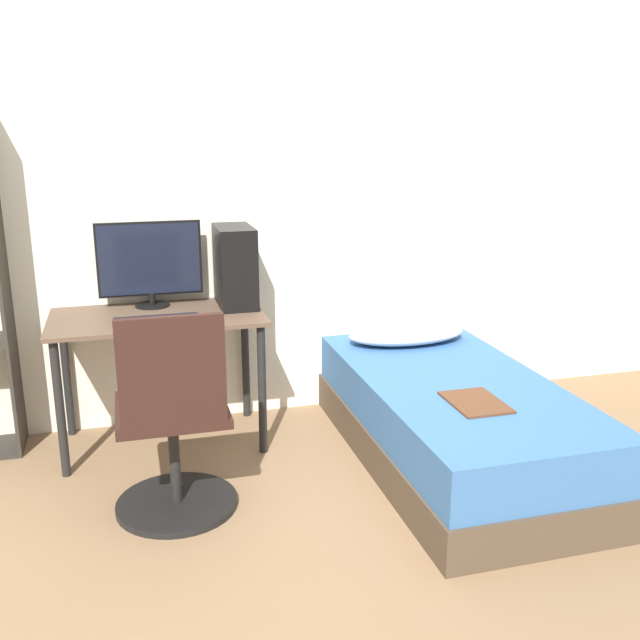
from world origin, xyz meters
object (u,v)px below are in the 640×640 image
object	(u,v)px
office_chair	(174,436)
bed	(454,421)
keyboard	(157,319)
pc_tower	(235,266)
monitor	(150,262)

from	to	relation	value
office_chair	bed	distance (m)	1.44
keyboard	pc_tower	size ratio (longest dim) A/B	0.98
keyboard	office_chair	bearing A→B (deg)	-88.42
monitor	pc_tower	world-z (taller)	monitor
office_chair	monitor	world-z (taller)	monitor
pc_tower	monitor	bearing A→B (deg)	167.58
monitor	pc_tower	bearing A→B (deg)	-12.42
monitor	pc_tower	xyz separation A→B (m)	(0.45, -0.10, -0.03)
monitor	pc_tower	size ratio (longest dim) A/B	1.28
keyboard	pc_tower	xyz separation A→B (m)	(0.44, 0.22, 0.21)
office_chair	monitor	size ratio (longest dim) A/B	1.73
pc_tower	keyboard	bearing A→B (deg)	-153.17
bed	keyboard	bearing A→B (deg)	161.08
office_chair	keyboard	world-z (taller)	office_chair
office_chair	keyboard	bearing A→B (deg)	91.58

